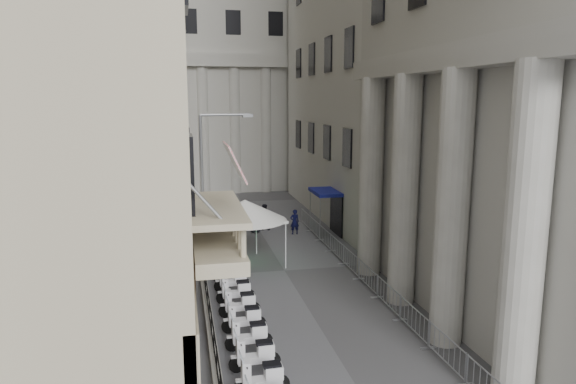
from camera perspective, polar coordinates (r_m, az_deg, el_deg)
The scene contains 31 objects.
far_building at distance 54.93m, azimuth -6.64°, elevation 16.45°, with size 22.00×10.00×30.00m, color #B3B1A9.
iron_fence at distance 25.94m, azimuth -9.34°, elevation -10.07°, with size 0.30×28.00×1.40m, color black, non-canonical shape.
blue_awning at distance 34.82m, azimuth 4.10°, elevation -4.70°, with size 1.60×3.00×3.00m, color navy, non-canonical shape.
scooter_3 at distance 18.21m, azimuth -3.62°, elevation -19.14°, with size 0.56×1.40×1.50m, color white, non-canonical shape.
scooter_4 at distance 19.51m, azimuth -4.28°, elevation -17.03°, with size 0.56×1.40×1.50m, color white, non-canonical shape.
scooter_5 at distance 20.83m, azimuth -4.84°, elevation -15.20°, with size 0.56×1.40×1.50m, color white, non-canonical shape.
scooter_6 at distance 22.17m, azimuth -5.32°, elevation -13.58°, with size 0.56×1.40×1.50m, color white, non-canonical shape.
scooter_7 at distance 23.53m, azimuth -5.75°, elevation -12.14°, with size 0.56×1.40×1.50m, color white, non-canonical shape.
scooter_8 at distance 24.90m, azimuth -6.12°, elevation -10.86°, with size 0.56×1.40×1.50m, color white, non-canonical shape.
scooter_9 at distance 26.29m, azimuth -6.46°, elevation -9.72°, with size 0.56×1.40×1.50m, color white, non-canonical shape.
scooter_10 at distance 27.68m, azimuth -6.75°, elevation -8.69°, with size 0.56×1.40×1.50m, color white, non-canonical shape.
scooter_11 at distance 29.09m, azimuth -7.02°, elevation -7.76°, with size 0.56×1.40×1.50m, color white, non-canonical shape.
scooter_12 at distance 30.50m, azimuth -7.26°, elevation -6.91°, with size 0.56×1.40×1.50m, color white, non-canonical shape.
scooter_13 at distance 31.92m, azimuth -7.48°, elevation -6.14°, with size 0.56×1.40×1.50m, color white, non-canonical shape.
scooter_14 at distance 33.34m, azimuth -7.68°, elevation -5.44°, with size 0.56×1.40×1.50m, color white, non-canonical shape.
scooter_15 at distance 34.77m, azimuth -7.86°, elevation -4.79°, with size 0.56×1.40×1.50m, color white, non-canonical shape.
barrier_1 at distance 19.19m, azimuth 17.10°, elevation -17.97°, with size 0.60×2.40×1.10m, color #97999E, non-canonical shape.
barrier_2 at distance 21.16m, azimuth 13.74°, elevation -15.04°, with size 0.60×2.40×1.10m, color #97999E, non-canonical shape.
barrier_3 at distance 23.24m, azimuth 11.04°, elevation -12.58°, with size 0.60×2.40×1.10m, color #97999E, non-canonical shape.
barrier_4 at distance 25.39m, azimuth 8.82°, elevation -10.51°, with size 0.60×2.40×1.10m, color #97999E, non-canonical shape.
barrier_5 at distance 27.60m, azimuth 6.98°, elevation -8.75°, with size 0.60×2.40×1.10m, color #97999E, non-canonical shape.
barrier_6 at distance 29.86m, azimuth 5.43°, elevation -7.25°, with size 0.60×2.40×1.10m, color #97999E, non-canonical shape.
barrier_7 at distance 32.15m, azimuth 4.11°, elevation -5.96°, with size 0.60×2.40×1.10m, color #97999E, non-canonical shape.
barrier_8 at distance 34.47m, azimuth 2.96°, elevation -4.84°, with size 0.60×2.40×1.10m, color #97999E, non-canonical shape.
barrier_9 at distance 36.82m, azimuth 1.97°, elevation -3.86°, with size 0.60×2.40×1.10m, color #97999E, non-canonical shape.
security_tent at distance 27.27m, azimuth -3.26°, elevation -2.23°, with size 4.52×4.52×3.67m.
street_lamp at distance 25.60m, azimuth -8.81°, elevation 1.09°, with size 2.68×0.57×8.27m.
info_kiosk at distance 28.51m, azimuth -6.03°, elevation -5.93°, with size 0.48×1.00×2.05m.
pedestrian_a at distance 34.56m, azimuth 0.74°, elevation -3.33°, with size 0.62×0.41×1.70m, color black.
pedestrian_b at distance 35.74m, azimuth -2.68°, elevation -2.79°, with size 0.89×0.69×1.83m, color black.
pedestrian_c at distance 35.06m, azimuth -3.64°, elevation -3.07°, with size 0.88×0.57×1.81m, color black.
Camera 1 is at (-5.17, -6.35, 8.90)m, focal length 32.00 mm.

